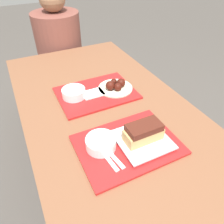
# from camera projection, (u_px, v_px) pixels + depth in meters

# --- Properties ---
(ground_plane) EXTENTS (12.00, 12.00, 0.00)m
(ground_plane) POSITION_uv_depth(u_px,v_px,m) (114.00, 197.00, 1.51)
(ground_plane) COLOR #4C4742
(picnic_table) EXTENTS (0.82, 1.78, 0.72)m
(picnic_table) POSITION_uv_depth(u_px,v_px,m) (114.00, 131.00, 1.11)
(picnic_table) COLOR brown
(picnic_table) RESTS_ON ground_plane
(picnic_bench_far) EXTENTS (0.78, 0.28, 0.46)m
(picnic_bench_far) POSITION_uv_depth(u_px,v_px,m) (61.00, 76.00, 2.04)
(picnic_bench_far) COLOR brown
(picnic_bench_far) RESTS_ON ground_plane
(tray_near) EXTENTS (0.42, 0.31, 0.01)m
(tray_near) POSITION_uv_depth(u_px,v_px,m) (128.00, 145.00, 0.91)
(tray_near) COLOR red
(tray_near) RESTS_ON picnic_table
(tray_far) EXTENTS (0.42, 0.31, 0.01)m
(tray_far) POSITION_uv_depth(u_px,v_px,m) (97.00, 93.00, 1.21)
(tray_far) COLOR red
(tray_far) RESTS_ON picnic_table
(bowl_coleslaw_near) EXTENTS (0.12, 0.12, 0.05)m
(bowl_coleslaw_near) POSITION_uv_depth(u_px,v_px,m) (101.00, 142.00, 0.88)
(bowl_coleslaw_near) COLOR white
(bowl_coleslaw_near) RESTS_ON tray_near
(brisket_sandwich_plate) EXTENTS (0.21, 0.21, 0.09)m
(brisket_sandwich_plate) POSITION_uv_depth(u_px,v_px,m) (143.00, 136.00, 0.89)
(brisket_sandwich_plate) COLOR beige
(brisket_sandwich_plate) RESTS_ON tray_near
(plastic_fork_near) EXTENTS (0.04, 0.17, 0.00)m
(plastic_fork_near) POSITION_uv_depth(u_px,v_px,m) (106.00, 156.00, 0.85)
(plastic_fork_near) COLOR white
(plastic_fork_near) RESTS_ON tray_near
(plastic_knife_near) EXTENTS (0.04, 0.17, 0.00)m
(plastic_knife_near) POSITION_uv_depth(u_px,v_px,m) (111.00, 154.00, 0.86)
(plastic_knife_near) COLOR white
(plastic_knife_near) RESTS_ON tray_near
(condiment_packet) EXTENTS (0.04, 0.03, 0.01)m
(condiment_packet) POSITION_uv_depth(u_px,v_px,m) (117.00, 134.00, 0.95)
(condiment_packet) COLOR #A59E93
(condiment_packet) RESTS_ON tray_near
(bowl_coleslaw_far) EXTENTS (0.12, 0.12, 0.05)m
(bowl_coleslaw_far) POSITION_uv_depth(u_px,v_px,m) (74.00, 92.00, 1.16)
(bowl_coleslaw_far) COLOR white
(bowl_coleslaw_far) RESTS_ON tray_far
(wings_plate_far) EXTENTS (0.19, 0.19, 0.06)m
(wings_plate_far) POSITION_uv_depth(u_px,v_px,m) (116.00, 86.00, 1.22)
(wings_plate_far) COLOR beige
(wings_plate_far) RESTS_ON tray_far
(napkin_far) EXTENTS (0.12, 0.08, 0.01)m
(napkin_far) POSITION_uv_depth(u_px,v_px,m) (93.00, 94.00, 1.19)
(napkin_far) COLOR white
(napkin_far) RESTS_ON tray_far
(person_seated_across) EXTENTS (0.38, 0.38, 0.69)m
(person_seated_across) POSITION_uv_depth(u_px,v_px,m) (58.00, 39.00, 1.83)
(person_seated_across) COLOR brown
(person_seated_across) RESTS_ON picnic_bench_far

